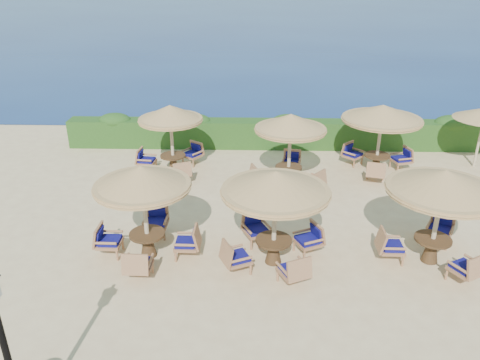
% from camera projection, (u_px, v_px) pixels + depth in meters
% --- Properties ---
extents(ground, '(120.00, 120.00, 0.00)m').
position_uv_depth(ground, '(285.00, 230.00, 14.05)').
color(ground, beige).
rests_on(ground, ground).
extents(sea, '(160.00, 160.00, 0.00)m').
position_uv_depth(sea, '(260.00, 16.00, 77.77)').
color(sea, navy).
rests_on(sea, ground).
extents(hedge, '(18.00, 0.90, 1.20)m').
position_uv_depth(hedge, '(276.00, 134.00, 20.35)').
color(hedge, '#1D4215').
rests_on(hedge, ground).
extents(cafe_set_0, '(2.81, 2.81, 2.65)m').
position_uv_depth(cafe_set_0, '(144.00, 198.00, 12.11)').
color(cafe_set_0, '#CCB690').
rests_on(cafe_set_0, ground).
extents(cafe_set_1, '(2.83, 2.83, 2.65)m').
position_uv_depth(cafe_set_1, '(275.00, 201.00, 11.78)').
color(cafe_set_1, '#CCB690').
rests_on(cafe_set_1, ground).
extents(cafe_set_2, '(2.87, 2.87, 2.65)m').
position_uv_depth(cafe_set_2, '(441.00, 197.00, 11.79)').
color(cafe_set_2, '#CCB690').
rests_on(cafe_set_2, ground).
extents(cafe_set_3, '(2.63, 2.76, 2.65)m').
position_uv_depth(cafe_set_3, '(171.00, 127.00, 17.32)').
color(cafe_set_3, '#CCB690').
rests_on(cafe_set_3, ground).
extents(cafe_set_4, '(2.73, 2.70, 2.65)m').
position_uv_depth(cafe_set_4, '(290.00, 137.00, 16.27)').
color(cafe_set_4, '#CCB690').
rests_on(cafe_set_4, ground).
extents(cafe_set_5, '(2.97, 2.97, 2.65)m').
position_uv_depth(cafe_set_5, '(381.00, 124.00, 17.28)').
color(cafe_set_5, '#CCB690').
rests_on(cafe_set_5, ground).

